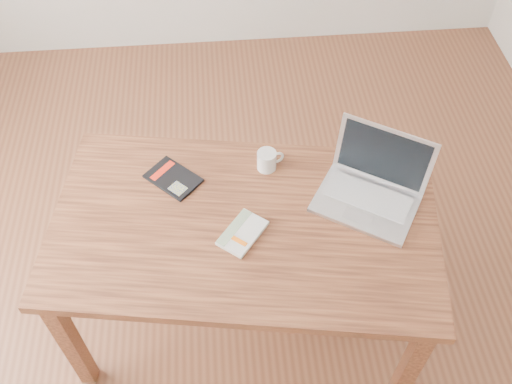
{
  "coord_description": "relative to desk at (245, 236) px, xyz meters",
  "views": [
    {
      "loc": [
        -0.01,
        -1.42,
        2.48
      ],
      "look_at": [
        0.11,
        -0.1,
        0.85
      ],
      "focal_mm": 40.0,
      "sensor_mm": 36.0,
      "label": 1
    }
  ],
  "objects": [
    {
      "name": "coffee_mug",
      "position": [
        0.11,
        0.27,
        0.13
      ],
      "size": [
        0.11,
        0.08,
        0.08
      ],
      "rotation": [
        0.0,
        0.0,
        0.26
      ],
      "color": "white",
      "rests_on": "desk"
    },
    {
      "name": "laptop",
      "position": [
        0.5,
        0.09,
        0.15
      ],
      "size": [
        0.48,
        0.45,
        0.26
      ],
      "rotation": [
        0.0,
        0.0,
        -0.56
      ],
      "color": "silver",
      "rests_on": "desk"
    },
    {
      "name": "desk",
      "position": [
        0.0,
        0.0,
        0.0
      ],
      "size": [
        1.57,
        1.06,
        0.75
      ],
      "rotation": [
        0.0,
        0.0,
        -0.16
      ],
      "color": "#552C19",
      "rests_on": "ground"
    },
    {
      "name": "room",
      "position": [
        -0.12,
        0.16,
        0.69
      ],
      "size": [
        4.04,
        4.04,
        2.7
      ],
      "color": "#59311E",
      "rests_on": "ground"
    },
    {
      "name": "white_guidebook",
      "position": [
        -0.01,
        -0.05,
        0.1
      ],
      "size": [
        0.21,
        0.22,
        0.02
      ],
      "rotation": [
        0.0,
        0.0,
        -0.67
      ],
      "color": "silver",
      "rests_on": "desk"
    },
    {
      "name": "black_guidebook",
      "position": [
        -0.27,
        0.24,
        0.09
      ],
      "size": [
        0.25,
        0.24,
        0.01
      ],
      "rotation": [
        0.0,
        0.0,
        0.82
      ],
      "color": "black",
      "rests_on": "desk"
    }
  ]
}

